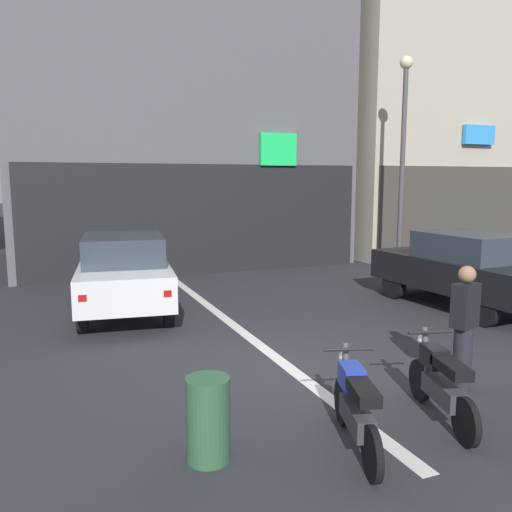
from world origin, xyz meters
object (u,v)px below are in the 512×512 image
street_lamp (403,143)px  motorcycle_blue_row_leftmost (356,406)px  trash_bin (208,419)px  car_white_crossing_near (124,271)px  motorcycle_black_row_left_mid (441,382)px  car_blue_down_street (208,235)px  car_black_parked_kerbside (465,267)px  person_by_motorcycles (464,327)px

street_lamp → motorcycle_blue_row_leftmost: size_ratio=3.81×
motorcycle_blue_row_leftmost → trash_bin: 1.52m
car_white_crossing_near → motorcycle_black_row_left_mid: (2.66, -6.36, -0.43)m
car_white_crossing_near → motorcycle_black_row_left_mid: size_ratio=2.64×
motorcycle_black_row_left_mid → trash_bin: (-2.73, 0.18, -0.03)m
car_white_crossing_near → trash_bin: 6.20m
car_blue_down_street → motorcycle_black_row_left_mid: size_ratio=2.56×
car_white_crossing_near → motorcycle_black_row_left_mid: 6.91m
motorcycle_blue_row_leftmost → motorcycle_black_row_left_mid: (1.26, 0.17, 0.00)m
motorcycle_black_row_left_mid → car_black_parked_kerbside: bearing=44.1°
motorcycle_black_row_left_mid → motorcycle_blue_row_leftmost: bearing=-172.1°
car_black_parked_kerbside → motorcycle_black_row_left_mid: size_ratio=2.57×
person_by_motorcycles → street_lamp: bearing=58.2°
car_blue_down_street → car_white_crossing_near: bearing=-120.6°
car_black_parked_kerbside → car_blue_down_street: (-3.20, 8.49, 0.00)m
car_black_parked_kerbside → car_blue_down_street: 9.07m
trash_bin → car_blue_down_street: bearing=73.2°
car_white_crossing_near → motorcycle_blue_row_leftmost: bearing=-77.9°
car_black_parked_kerbside → person_by_motorcycles: bearing=-133.7°
street_lamp → motorcycle_blue_row_leftmost: bearing=-129.5°
car_blue_down_street → trash_bin: bearing=-106.8°
car_white_crossing_near → car_blue_down_street: bearing=59.4°
car_blue_down_street → motorcycle_blue_row_leftmost: size_ratio=2.59×
car_blue_down_street → trash_bin: car_blue_down_street is taller
car_white_crossing_near → car_black_parked_kerbside: same height
car_blue_down_street → motorcycle_black_row_left_mid: (-1.02, -12.57, -0.43)m
car_blue_down_street → street_lamp: (4.38, -4.68, 2.90)m
street_lamp → motorcycle_black_row_left_mid: street_lamp is taller
car_white_crossing_near → motorcycle_black_row_left_mid: bearing=-67.3°
motorcycle_blue_row_leftmost → car_blue_down_street: bearing=79.9°
car_white_crossing_near → motorcycle_blue_row_leftmost: car_white_crossing_near is taller
trash_bin → car_white_crossing_near: bearing=89.3°
car_white_crossing_near → car_blue_down_street: same height
car_blue_down_street → street_lamp: street_lamp is taller
motorcycle_black_row_left_mid → car_blue_down_street: bearing=85.4°
car_blue_down_street → motorcycle_black_row_left_mid: car_blue_down_street is taller
street_lamp → person_by_motorcycles: 9.07m
street_lamp → motorcycle_black_row_left_mid: (-5.40, -7.88, -3.33)m
street_lamp → motorcycle_black_row_left_mid: size_ratio=3.78×
motorcycle_blue_row_leftmost → motorcycle_black_row_left_mid: bearing=7.9°
motorcycle_black_row_left_mid → trash_bin: 2.74m
car_blue_down_street → person_by_motorcycles: 11.98m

